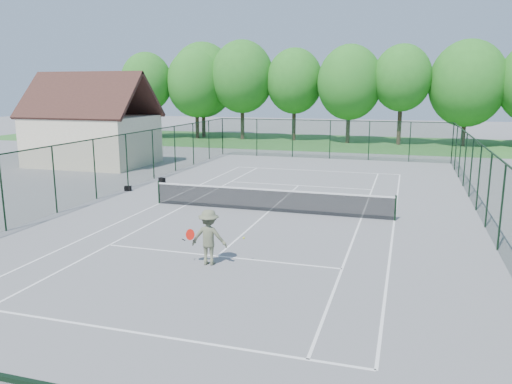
% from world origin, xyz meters
% --- Properties ---
extents(ground, '(140.00, 140.00, 0.00)m').
position_xyz_m(ground, '(0.00, 0.00, 0.00)').
color(ground, gray).
rests_on(ground, ground).
extents(grass_far, '(80.00, 16.00, 0.01)m').
position_xyz_m(grass_far, '(0.00, 30.00, 0.01)').
color(grass_far, '#38772F').
rests_on(grass_far, ground).
extents(court_lines, '(11.05, 23.85, 0.01)m').
position_xyz_m(court_lines, '(0.00, 0.00, 0.00)').
color(court_lines, white).
rests_on(court_lines, ground).
extents(tennis_net, '(11.08, 0.08, 1.10)m').
position_xyz_m(tennis_net, '(0.00, 0.00, 0.58)').
color(tennis_net, black).
rests_on(tennis_net, ground).
extents(fence_enclosure, '(18.05, 36.05, 3.02)m').
position_xyz_m(fence_enclosure, '(0.00, 0.00, 1.56)').
color(fence_enclosure, '#17351F').
rests_on(fence_enclosure, ground).
extents(utility_building, '(8.60, 6.27, 6.63)m').
position_xyz_m(utility_building, '(-16.00, 10.00, 3.12)').
color(utility_building, '#F3E7C3').
rests_on(utility_building, ground).
extents(tree_line_far, '(39.40, 6.40, 9.70)m').
position_xyz_m(tree_line_far, '(0.00, 30.00, 5.99)').
color(tree_line_far, '#3E2A20').
rests_on(tree_line_far, ground).
extents(sports_bag_a, '(0.37, 0.25, 0.28)m').
position_xyz_m(sports_bag_a, '(-8.55, 2.22, 0.14)').
color(sports_bag_a, black).
rests_on(sports_bag_a, ground).
extents(sports_bag_b, '(0.45, 0.38, 0.30)m').
position_xyz_m(sports_bag_b, '(-7.89, 4.90, 0.15)').
color(sports_bag_b, black).
rests_on(sports_bag_b, ground).
extents(tennis_player, '(1.92, 0.82, 1.77)m').
position_xyz_m(tennis_player, '(0.02, -7.17, 0.88)').
color(tennis_player, '#676B4F').
rests_on(tennis_player, ground).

